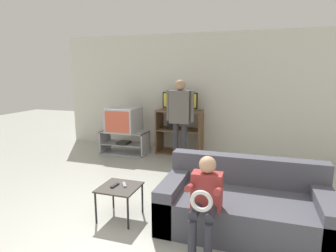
{
  "coord_description": "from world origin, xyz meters",
  "views": [
    {
      "loc": [
        1.31,
        -2.03,
        1.75
      ],
      "look_at": [
        -0.06,
        2.24,
        0.9
      ],
      "focal_mm": 30.0,
      "sensor_mm": 36.0,
      "label": 1
    }
  ],
  "objects_px": {
    "television_main": "(124,120)",
    "person_standing_adult": "(180,114)",
    "person_seated_child": "(205,197)",
    "tv_stand": "(125,143)",
    "television_flat": "(180,102)",
    "snack_table": "(120,190)",
    "remote_control_white": "(124,185)",
    "remote_control_black": "(115,185)",
    "couch": "(244,206)",
    "media_shelf": "(180,131)"
  },
  "relations": [
    {
      "from": "remote_control_black",
      "to": "remote_control_white",
      "type": "bearing_deg",
      "value": 34.84
    },
    {
      "from": "remote_control_black",
      "to": "person_seated_child",
      "type": "height_order",
      "value": "person_seated_child"
    },
    {
      "from": "couch",
      "to": "person_seated_child",
      "type": "relative_size",
      "value": 1.94
    },
    {
      "from": "tv_stand",
      "to": "remote_control_black",
      "type": "xyz_separation_m",
      "value": [
        1.15,
        -2.58,
        0.17
      ]
    },
    {
      "from": "television_main",
      "to": "media_shelf",
      "type": "height_order",
      "value": "television_main"
    },
    {
      "from": "television_main",
      "to": "person_seated_child",
      "type": "relative_size",
      "value": 0.69
    },
    {
      "from": "tv_stand",
      "to": "television_main",
      "type": "height_order",
      "value": "television_main"
    },
    {
      "from": "tv_stand",
      "to": "media_shelf",
      "type": "relative_size",
      "value": 1.04
    },
    {
      "from": "television_flat",
      "to": "television_main",
      "type": "bearing_deg",
      "value": -159.31
    },
    {
      "from": "television_flat",
      "to": "remote_control_black",
      "type": "height_order",
      "value": "television_flat"
    },
    {
      "from": "couch",
      "to": "person_standing_adult",
      "type": "relative_size",
      "value": 1.13
    },
    {
      "from": "tv_stand",
      "to": "snack_table",
      "type": "distance_m",
      "value": 2.84
    },
    {
      "from": "remote_control_white",
      "to": "tv_stand",
      "type": "bearing_deg",
      "value": 83.59
    },
    {
      "from": "remote_control_white",
      "to": "person_standing_adult",
      "type": "relative_size",
      "value": 0.09
    },
    {
      "from": "television_main",
      "to": "person_seated_child",
      "type": "bearing_deg",
      "value": -51.17
    },
    {
      "from": "remote_control_black",
      "to": "person_seated_child",
      "type": "bearing_deg",
      "value": -9.61
    },
    {
      "from": "television_flat",
      "to": "remote_control_black",
      "type": "relative_size",
      "value": 5.39
    },
    {
      "from": "television_main",
      "to": "person_standing_adult",
      "type": "distance_m",
      "value": 1.43
    },
    {
      "from": "person_standing_adult",
      "to": "person_seated_child",
      "type": "distance_m",
      "value": 2.71
    },
    {
      "from": "remote_control_white",
      "to": "person_seated_child",
      "type": "height_order",
      "value": "person_seated_child"
    },
    {
      "from": "media_shelf",
      "to": "remote_control_black",
      "type": "distance_m",
      "value": 2.98
    },
    {
      "from": "remote_control_black",
      "to": "couch",
      "type": "xyz_separation_m",
      "value": [
        1.5,
        0.25,
        -0.15
      ]
    },
    {
      "from": "television_flat",
      "to": "person_standing_adult",
      "type": "height_order",
      "value": "person_standing_adult"
    },
    {
      "from": "television_main",
      "to": "person_standing_adult",
      "type": "bearing_deg",
      "value": -15.22
    },
    {
      "from": "television_main",
      "to": "media_shelf",
      "type": "bearing_deg",
      "value": 19.55
    },
    {
      "from": "television_flat",
      "to": "remote_control_white",
      "type": "relative_size",
      "value": 5.39
    },
    {
      "from": "tv_stand",
      "to": "television_flat",
      "type": "relative_size",
      "value": 1.31
    },
    {
      "from": "television_flat",
      "to": "person_seated_child",
      "type": "bearing_deg",
      "value": -70.43
    },
    {
      "from": "television_flat",
      "to": "remote_control_black",
      "type": "distance_m",
      "value": 3.09
    },
    {
      "from": "television_flat",
      "to": "tv_stand",
      "type": "bearing_deg",
      "value": -159.52
    },
    {
      "from": "snack_table",
      "to": "remote_control_white",
      "type": "distance_m",
      "value": 0.09
    },
    {
      "from": "remote_control_black",
      "to": "couch",
      "type": "height_order",
      "value": "couch"
    },
    {
      "from": "media_shelf",
      "to": "snack_table",
      "type": "relative_size",
      "value": 2.11
    },
    {
      "from": "person_seated_child",
      "to": "remote_control_black",
      "type": "bearing_deg",
      "value": 165.51
    },
    {
      "from": "tv_stand",
      "to": "television_flat",
      "type": "bearing_deg",
      "value": 20.48
    },
    {
      "from": "couch",
      "to": "media_shelf",
      "type": "bearing_deg",
      "value": 119.04
    },
    {
      "from": "person_standing_adult",
      "to": "person_seated_child",
      "type": "bearing_deg",
      "value": -69.21
    },
    {
      "from": "television_main",
      "to": "person_standing_adult",
      "type": "relative_size",
      "value": 0.4
    },
    {
      "from": "television_flat",
      "to": "person_seated_child",
      "type": "distance_m",
      "value": 3.55
    },
    {
      "from": "tv_stand",
      "to": "remote_control_black",
      "type": "relative_size",
      "value": 7.07
    },
    {
      "from": "television_main",
      "to": "remote_control_black",
      "type": "bearing_deg",
      "value": -65.8
    },
    {
      "from": "television_main",
      "to": "television_flat",
      "type": "xyz_separation_m",
      "value": [
        1.14,
        0.43,
        0.38
      ]
    },
    {
      "from": "remote_control_black",
      "to": "person_seated_child",
      "type": "relative_size",
      "value": 0.15
    },
    {
      "from": "couch",
      "to": "person_standing_adult",
      "type": "distance_m",
      "value": 2.46
    },
    {
      "from": "snack_table",
      "to": "person_seated_child",
      "type": "distance_m",
      "value": 1.16
    },
    {
      "from": "television_main",
      "to": "television_flat",
      "type": "bearing_deg",
      "value": 20.69
    },
    {
      "from": "tv_stand",
      "to": "remote_control_white",
      "type": "distance_m",
      "value": 2.82
    },
    {
      "from": "television_main",
      "to": "couch",
      "type": "xyz_separation_m",
      "value": [
        2.66,
        -2.32,
        -0.49
      ]
    },
    {
      "from": "remote_control_white",
      "to": "person_standing_adult",
      "type": "distance_m",
      "value": 2.22
    },
    {
      "from": "person_standing_adult",
      "to": "remote_control_black",
      "type": "bearing_deg",
      "value": -95.32
    }
  ]
}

